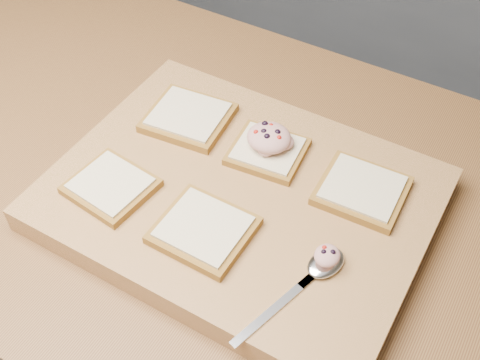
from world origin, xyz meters
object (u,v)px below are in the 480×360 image
object	(u,v)px
tuna_salad_dollop	(269,137)
spoon	(318,269)
bread_far_center	(268,151)
cutting_board	(240,199)

from	to	relation	value
tuna_salad_dollop	spoon	xyz separation A→B (m)	(0.16, -0.16, -0.03)
bread_far_center	spoon	bearing A→B (deg)	-44.22
bread_far_center	tuna_salad_dollop	size ratio (longest dim) A/B	1.74
tuna_salad_dollop	bread_far_center	bearing A→B (deg)	-75.53
bread_far_center	tuna_salad_dollop	bearing A→B (deg)	104.47
cutting_board	spoon	world-z (taller)	spoon
spoon	tuna_salad_dollop	bearing A→B (deg)	135.06
cutting_board	tuna_salad_dollop	bearing A→B (deg)	90.72
bread_far_center	tuna_salad_dollop	world-z (taller)	tuna_salad_dollop
cutting_board	bread_far_center	distance (m)	0.09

